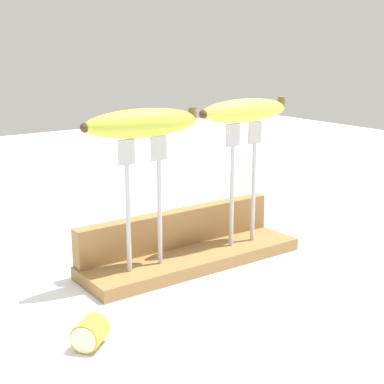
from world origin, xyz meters
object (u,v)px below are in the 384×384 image
at_px(fork_fallen_near, 224,219).
at_px(banana_chunk_near, 90,333).
at_px(fork_stand_right, 243,173).
at_px(banana_raised_right, 245,111).
at_px(fork_stand_left, 144,192).
at_px(banana_raised_left, 142,123).

bearing_deg(fork_fallen_near, banana_chunk_near, -146.02).
bearing_deg(fork_stand_right, banana_raised_right, 179.45).
distance_m(fork_stand_right, banana_raised_right, 0.10).
distance_m(fork_stand_left, banana_chunk_near, 0.24).
bearing_deg(fork_stand_left, banana_chunk_near, -139.54).
xyz_separation_m(fork_stand_right, banana_raised_right, (-0.00, 0.00, 0.10)).
bearing_deg(banana_raised_right, banana_chunk_near, -158.86).
height_order(fork_stand_left, fork_stand_right, fork_stand_right).
distance_m(banana_raised_left, fork_fallen_near, 0.40).
bearing_deg(banana_raised_left, banana_chunk_near, -139.53).
height_order(banana_raised_left, fork_fallen_near, banana_raised_left).
distance_m(fork_stand_left, fork_fallen_near, 0.35).
bearing_deg(fork_fallen_near, fork_stand_right, -120.05).
distance_m(banana_raised_right, banana_chunk_near, 0.44).
xyz_separation_m(fork_stand_left, banana_chunk_near, (-0.16, -0.13, -0.12)).
bearing_deg(fork_stand_right, fork_stand_left, 180.00).
xyz_separation_m(banana_raised_left, banana_chunk_near, (-0.16, -0.13, -0.22)).
bearing_deg(banana_raised_left, fork_stand_right, -0.00).
distance_m(banana_raised_left, banana_chunk_near, 0.30).
height_order(fork_fallen_near, banana_chunk_near, banana_chunk_near).
height_order(fork_stand_right, banana_raised_right, banana_raised_right).
xyz_separation_m(fork_stand_left, fork_fallen_near, (0.29, 0.16, -0.13)).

